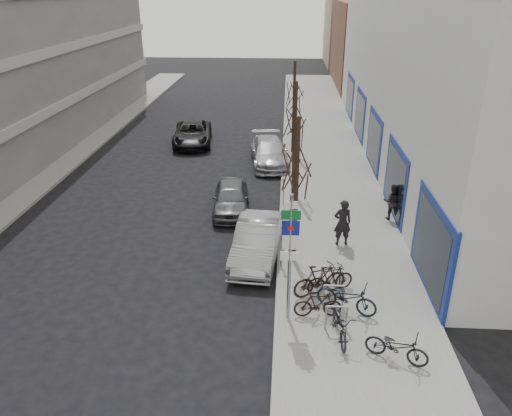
# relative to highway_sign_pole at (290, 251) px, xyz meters

# --- Properties ---
(ground) EXTENTS (120.00, 120.00, 0.00)m
(ground) POSITION_rel_highway_sign_pole_xyz_m (-2.40, 0.01, -2.46)
(ground) COLOR black
(ground) RESTS_ON ground
(sidewalk_east) EXTENTS (5.00, 70.00, 0.15)m
(sidewalk_east) POSITION_rel_highway_sign_pole_xyz_m (2.10, 10.01, -2.38)
(sidewalk_east) COLOR slate
(sidewalk_east) RESTS_ON ground
(sidewalk_west) EXTENTS (3.00, 70.00, 0.15)m
(sidewalk_west) POSITION_rel_highway_sign_pole_xyz_m (-13.40, 10.01, -2.38)
(sidewalk_west) COLOR slate
(sidewalk_west) RESTS_ON ground
(brick_building_far) EXTENTS (12.00, 14.00, 8.00)m
(brick_building_far) POSITION_rel_highway_sign_pole_xyz_m (10.60, 40.01, 1.54)
(brick_building_far) COLOR brown
(brick_building_far) RESTS_ON ground
(tan_building_far) EXTENTS (13.00, 12.00, 9.00)m
(tan_building_far) POSITION_rel_highway_sign_pole_xyz_m (11.10, 55.01, 2.04)
(tan_building_far) COLOR #937A5B
(tan_building_far) RESTS_ON ground
(highway_sign_pole) EXTENTS (0.55, 0.10, 4.20)m
(highway_sign_pole) POSITION_rel_highway_sign_pole_xyz_m (0.00, 0.00, 0.00)
(highway_sign_pole) COLOR gray
(highway_sign_pole) RESTS_ON ground
(bike_rack) EXTENTS (0.66, 2.26, 0.83)m
(bike_rack) POSITION_rel_highway_sign_pole_xyz_m (1.40, 0.61, -1.80)
(bike_rack) COLOR gray
(bike_rack) RESTS_ON sidewalk_east
(tree_near) EXTENTS (1.80, 1.80, 5.50)m
(tree_near) POSITION_rel_highway_sign_pole_xyz_m (0.20, 3.51, 1.65)
(tree_near) COLOR black
(tree_near) RESTS_ON ground
(tree_mid) EXTENTS (1.80, 1.80, 5.50)m
(tree_mid) POSITION_rel_highway_sign_pole_xyz_m (0.20, 10.01, 1.65)
(tree_mid) COLOR black
(tree_mid) RESTS_ON ground
(tree_far) EXTENTS (1.80, 1.80, 5.50)m
(tree_far) POSITION_rel_highway_sign_pole_xyz_m (0.20, 16.51, 1.65)
(tree_far) COLOR black
(tree_far) RESTS_ON ground
(meter_front) EXTENTS (0.10, 0.08, 1.27)m
(meter_front) POSITION_rel_highway_sign_pole_xyz_m (-0.25, 3.01, -1.54)
(meter_front) COLOR gray
(meter_front) RESTS_ON sidewalk_east
(meter_mid) EXTENTS (0.10, 0.08, 1.27)m
(meter_mid) POSITION_rel_highway_sign_pole_xyz_m (-0.25, 8.51, -1.54)
(meter_mid) COLOR gray
(meter_mid) RESTS_ON sidewalk_east
(meter_back) EXTENTS (0.10, 0.08, 1.27)m
(meter_back) POSITION_rel_highway_sign_pole_xyz_m (-0.25, 14.01, -1.54)
(meter_back) COLOR gray
(meter_back) RESTS_ON sidewalk_east
(bike_near_left) EXTENTS (0.72, 1.88, 1.12)m
(bike_near_left) POSITION_rel_highway_sign_pole_xyz_m (1.48, -0.83, -1.75)
(bike_near_left) COLOR black
(bike_near_left) RESTS_ON sidewalk_east
(bike_near_right) EXTENTS (1.52, 0.59, 0.90)m
(bike_near_right) POSITION_rel_highway_sign_pole_xyz_m (0.90, 0.12, -1.86)
(bike_near_right) COLOR black
(bike_near_right) RESTS_ON sidewalk_east
(bike_mid_curb) EXTENTS (1.99, 1.30, 1.17)m
(bike_mid_curb) POSITION_rel_highway_sign_pole_xyz_m (1.79, 0.46, -1.72)
(bike_mid_curb) COLOR black
(bike_mid_curb) RESTS_ON sidewalk_east
(bike_mid_inner) EXTENTS (1.71, 1.06, 1.00)m
(bike_mid_inner) POSITION_rel_highway_sign_pole_xyz_m (1.37, 1.51, -1.81)
(bike_mid_inner) COLOR black
(bike_mid_inner) RESTS_ON sidewalk_east
(bike_far_curb) EXTENTS (1.77, 1.14, 1.04)m
(bike_far_curb) POSITION_rel_highway_sign_pole_xyz_m (2.90, -1.70, -1.79)
(bike_far_curb) COLOR black
(bike_far_curb) RESTS_ON sidewalk_east
(bike_far_inner) EXTENTS (1.95, 1.29, 1.14)m
(bike_far_inner) POSITION_rel_highway_sign_pole_xyz_m (1.01, 1.31, -1.74)
(bike_far_inner) COLOR black
(bike_far_inner) RESTS_ON sidewalk_east
(parked_car_front) EXTENTS (1.89, 4.50, 1.45)m
(parked_car_front) POSITION_rel_highway_sign_pole_xyz_m (-1.17, 3.78, -1.73)
(parked_car_front) COLOR #98989D
(parked_car_front) RESTS_ON ground
(parked_car_mid) EXTENTS (1.86, 4.00, 1.33)m
(parked_car_mid) POSITION_rel_highway_sign_pole_xyz_m (-2.60, 8.00, -1.79)
(parked_car_mid) COLOR #4F5054
(parked_car_mid) RESTS_ON ground
(parked_car_back) EXTENTS (2.60, 5.12, 1.42)m
(parked_car_back) POSITION_rel_highway_sign_pole_xyz_m (-1.13, 14.62, -1.75)
(parked_car_back) COLOR #ADADB2
(parked_car_back) RESTS_ON ground
(lane_car) EXTENTS (2.90, 5.26, 1.39)m
(lane_car) POSITION_rel_highway_sign_pole_xyz_m (-6.20, 18.27, -1.76)
(lane_car) COLOR black
(lane_car) RESTS_ON ground
(pedestrian_near) EXTENTS (0.75, 0.55, 1.87)m
(pedestrian_near) POSITION_rel_highway_sign_pole_xyz_m (2.05, 4.83, -1.37)
(pedestrian_near) COLOR black
(pedestrian_near) RESTS_ON sidewalk_east
(pedestrian_far) EXTENTS (0.67, 0.52, 1.62)m
(pedestrian_far) POSITION_rel_highway_sign_pole_xyz_m (4.40, 7.31, -1.50)
(pedestrian_far) COLOR black
(pedestrian_far) RESTS_ON sidewalk_east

